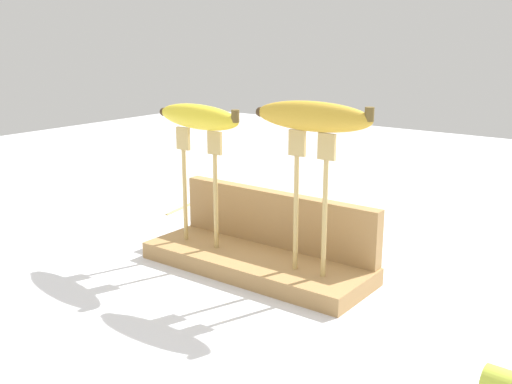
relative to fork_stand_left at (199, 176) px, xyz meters
The scene contains 8 objects.
ground_plane 0.17m from the fork_stand_left, ahead, with size 3.00×3.00×0.00m, color silver.
wooden_board 0.16m from the fork_stand_left, ahead, with size 0.36×0.13×0.03m, color #A87F4C.
board_backstop 0.14m from the fork_stand_left, 33.23° to the left, with size 0.36×0.02×0.09m, color #A87F4C.
fork_stand_left is the anchor object (origin of this frame).
fork_stand_right 0.21m from the fork_stand_left, ahead, with size 0.07×0.01×0.20m.
banana_raised_left 0.09m from the fork_stand_left, behind, with size 0.18×0.06×0.04m.
banana_raised_right 0.23m from the fork_stand_left, ahead, with size 0.18×0.04×0.04m.
fork_fallen_near 0.37m from the fork_stand_left, 133.61° to the left, with size 0.05×0.18×0.01m.
Camera 1 is at (0.53, -0.70, 0.36)m, focal length 42.49 mm.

